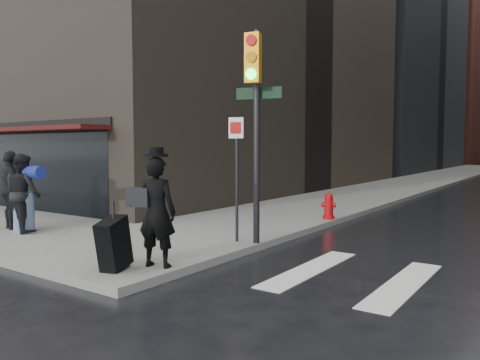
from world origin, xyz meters
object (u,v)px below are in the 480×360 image
at_px(man_overcoat, 148,217).
at_px(man_greycoat, 11,190).
at_px(man_jeans, 24,193).
at_px(fire_hydrant, 329,207).
at_px(traffic_light, 253,107).

xyz_separation_m(man_overcoat, man_greycoat, (-5.39, 0.71, 0.10)).
height_order(man_jeans, fire_hydrant, man_jeans).
xyz_separation_m(man_greycoat, fire_hydrant, (5.67, 5.80, -0.62)).
height_order(man_overcoat, traffic_light, traffic_light).
relative_size(man_greycoat, fire_hydrant, 2.61).
height_order(man_overcoat, fire_hydrant, man_overcoat).
distance_m(man_overcoat, man_jeans, 4.84).
height_order(man_greycoat, traffic_light, traffic_light).
distance_m(man_overcoat, man_greycoat, 5.43).
relative_size(man_greycoat, traffic_light, 0.44).
relative_size(man_overcoat, fire_hydrant, 2.78).
bearing_deg(man_jeans, fire_hydrant, -124.05).
height_order(man_overcoat, man_jeans, man_overcoat).
xyz_separation_m(man_jeans, traffic_light, (5.16, 1.90, 1.87)).
xyz_separation_m(man_jeans, fire_hydrant, (5.07, 5.84, -0.59)).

